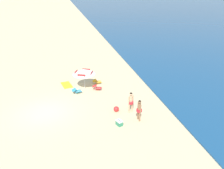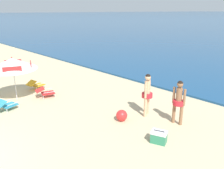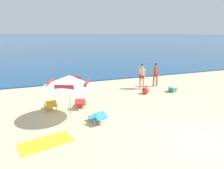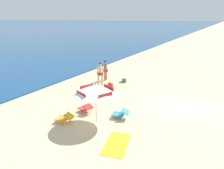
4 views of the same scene
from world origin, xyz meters
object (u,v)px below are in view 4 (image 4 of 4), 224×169
Objects in this scene: lounge_chair_under_umbrella at (121,113)px; beach_ball at (110,85)px; beach_umbrella_striped_main at (96,89)px; lounge_chair_beside_umbrella at (65,118)px; person_standing_beside at (105,69)px; lounge_chair_facing_sea at (86,108)px; person_standing_near_shore at (100,72)px; cooler_box at (124,79)px; beach_towel at (117,144)px.

lounge_chair_under_umbrella is 4.95m from beach_ball.
beach_umbrella_striped_main is 1.99m from lounge_chair_under_umbrella.
person_standing_beside reaches higher than lounge_chair_beside_umbrella.
beach_umbrella_striped_main is 2.76× the size of lounge_chair_facing_sea.
person_standing_near_shore is 3.97× the size of beach_ball.
lounge_chair_beside_umbrella reaches higher than lounge_chair_under_umbrella.
lounge_chair_under_umbrella is 5.94m from person_standing_near_shore.
lounge_chair_beside_umbrella is at bearing -176.66° from cooler_box.
cooler_box is at bearing -7.04° from beach_ball.
beach_ball is (5.82, 0.69, -0.05)m from lounge_chair_beside_umbrella.
cooler_box is 8.86m from beach_towel.
lounge_chair_under_umbrella is (1.02, -0.85, -1.48)m from beach_umbrella_striped_main.
lounge_chair_beside_umbrella is at bearing -163.93° from person_standing_near_shore.
beach_umbrella_striped_main reaches higher than lounge_chair_under_umbrella.
beach_ball is (4.35, 0.90, -0.06)m from lounge_chair_facing_sea.
lounge_chair_under_umbrella is 1.68× the size of cooler_box.
beach_umbrella_striped_main is 2.77× the size of lounge_chair_under_umbrella.
person_standing_beside is (5.60, 4.25, 0.70)m from lounge_chair_under_umbrella.
cooler_box reaches higher than beach_towel.
beach_umbrella_striped_main is 2.16m from lounge_chair_beside_umbrella.
person_standing_near_shore is at bearing 140.00° from cooler_box.
beach_umbrella_striped_main is 6.25× the size of beach_ball.
lounge_chair_under_umbrella is at bearing -142.85° from person_standing_beside.
beach_umbrella_striped_main reaches higher than person_standing_near_shore.
person_standing_near_shore is 1.03× the size of person_standing_beside.
cooler_box is at bearing 6.08° from lounge_chair_facing_sea.
lounge_chair_facing_sea is 6.39m from person_standing_beside.
lounge_chair_beside_umbrella reaches higher than lounge_chair_facing_sea.
person_standing_near_shore is at bearing 42.43° from lounge_chair_under_umbrella.
beach_ball is at bearing -139.52° from person_standing_beside.
beach_ball is 0.24× the size of beach_towel.
lounge_chair_facing_sea is 4.45m from beach_ball.
lounge_chair_beside_umbrella is at bearing 171.64° from lounge_chair_facing_sea.
lounge_chair_under_umbrella is 0.59× the size of person_standing_beside.
person_standing_beside reaches higher than lounge_chair_under_umbrella.
lounge_chair_facing_sea is (1.47, -0.22, 0.00)m from lounge_chair_beside_umbrella.
lounge_chair_facing_sea is 2.26× the size of beach_ball.
person_standing_near_shore reaches higher than person_standing_beside.
lounge_chair_beside_umbrella is at bearing 129.29° from lounge_chair_under_umbrella.
cooler_box is (1.58, -1.32, -0.80)m from person_standing_near_shore.
beach_umbrella_striped_main is at bearing -120.88° from lounge_chair_facing_sea.
lounge_chair_under_umbrella is 6.50m from cooler_box.
beach_umbrella_striped_main is 1.52× the size of beach_towel.
person_standing_beside reaches higher than lounge_chair_facing_sea.
beach_ball is (5.04, 2.04, -1.53)m from beach_umbrella_striped_main.
lounge_chair_under_umbrella is 0.55× the size of beach_towel.
person_standing_beside is 1.80m from cooler_box.
lounge_chair_under_umbrella is 2.02m from lounge_chair_facing_sea.
cooler_box is (6.95, 1.81, -1.55)m from beach_umbrella_striped_main.
cooler_box is 1.93m from beach_ball.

